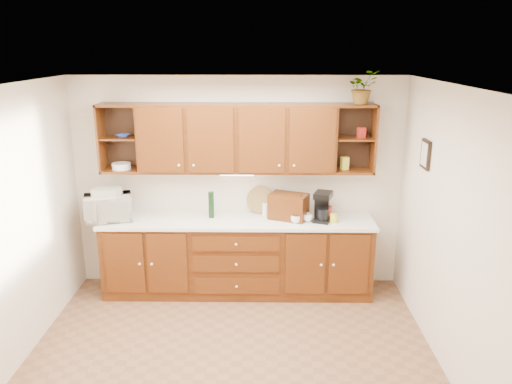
{
  "coord_description": "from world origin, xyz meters",
  "views": [
    {
      "loc": [
        0.3,
        -4.16,
        2.92
      ],
      "look_at": [
        0.23,
        1.15,
        1.37
      ],
      "focal_mm": 35.0,
      "sensor_mm": 36.0,
      "label": 1
    }
  ],
  "objects_px": {
    "coffee_maker": "(323,207)",
    "potted_plant": "(362,87)",
    "bread_box": "(289,206)",
    "microwave": "(108,208)"
  },
  "relations": [
    {
      "from": "microwave",
      "to": "bread_box",
      "type": "relative_size",
      "value": 1.24
    },
    {
      "from": "microwave",
      "to": "coffee_maker",
      "type": "height_order",
      "value": "coffee_maker"
    },
    {
      "from": "bread_box",
      "to": "potted_plant",
      "type": "bearing_deg",
      "value": 26.71
    },
    {
      "from": "coffee_maker",
      "to": "potted_plant",
      "type": "relative_size",
      "value": 0.94
    },
    {
      "from": "microwave",
      "to": "coffee_maker",
      "type": "distance_m",
      "value": 2.53
    },
    {
      "from": "microwave",
      "to": "potted_plant",
      "type": "xyz_separation_m",
      "value": [
        2.93,
        0.13,
        1.39
      ]
    },
    {
      "from": "bread_box",
      "to": "coffee_maker",
      "type": "relative_size",
      "value": 1.23
    },
    {
      "from": "coffee_maker",
      "to": "potted_plant",
      "type": "xyz_separation_m",
      "value": [
        0.41,
        0.12,
        1.37
      ]
    },
    {
      "from": "microwave",
      "to": "coffee_maker",
      "type": "bearing_deg",
      "value": -16.46
    },
    {
      "from": "bread_box",
      "to": "potted_plant",
      "type": "xyz_separation_m",
      "value": [
        0.8,
        0.06,
        1.39
      ]
    }
  ]
}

